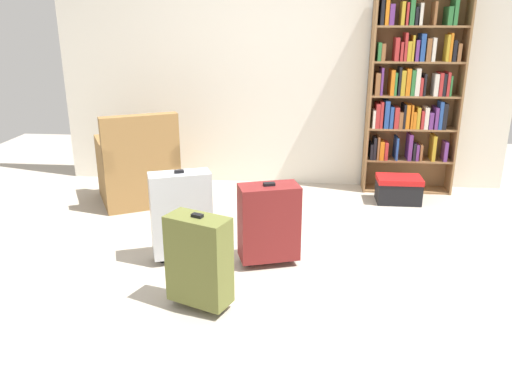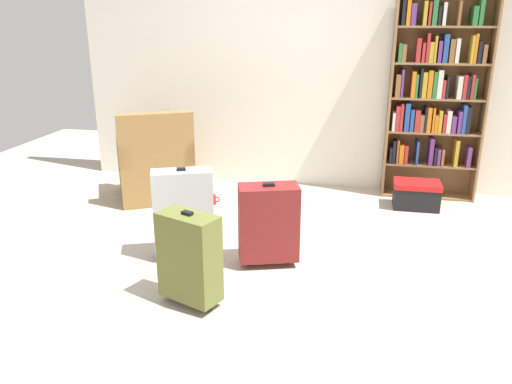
{
  "view_description": "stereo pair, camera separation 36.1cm",
  "coord_description": "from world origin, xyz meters",
  "px_view_note": "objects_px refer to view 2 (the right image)",
  "views": [
    {
      "loc": [
        0.24,
        -3.35,
        1.73
      ],
      "look_at": [
        -0.08,
        0.06,
        0.55
      ],
      "focal_mm": 35.64,
      "sensor_mm": 36.0,
      "label": 1
    },
    {
      "loc": [
        0.59,
        -3.29,
        1.73
      ],
      "look_at": [
        -0.08,
        0.06,
        0.55
      ],
      "focal_mm": 35.64,
      "sensor_mm": 36.0,
      "label": 2
    }
  ],
  "objects_px": {
    "mug": "(212,199)",
    "suitcase_dark_red": "(268,223)",
    "bookshelf": "(435,93)",
    "armchair": "(155,167)",
    "storage_box": "(416,194)",
    "suitcase_olive": "(189,257)",
    "suitcase_silver": "(183,212)"
  },
  "relations": [
    {
      "from": "mug",
      "to": "suitcase_olive",
      "type": "distance_m",
      "value": 1.85
    },
    {
      "from": "bookshelf",
      "to": "mug",
      "type": "height_order",
      "value": "bookshelf"
    },
    {
      "from": "mug",
      "to": "suitcase_olive",
      "type": "height_order",
      "value": "suitcase_olive"
    },
    {
      "from": "bookshelf",
      "to": "suitcase_dark_red",
      "type": "xyz_separation_m",
      "value": [
        -1.29,
        -1.83,
        -0.72
      ]
    },
    {
      "from": "suitcase_olive",
      "to": "suitcase_silver",
      "type": "bearing_deg",
      "value": 112.08
    },
    {
      "from": "storage_box",
      "to": "suitcase_olive",
      "type": "distance_m",
      "value": 2.61
    },
    {
      "from": "bookshelf",
      "to": "suitcase_dark_red",
      "type": "relative_size",
      "value": 3.14
    },
    {
      "from": "bookshelf",
      "to": "suitcase_silver",
      "type": "bearing_deg",
      "value": -136.61
    },
    {
      "from": "suitcase_olive",
      "to": "bookshelf",
      "type": "bearing_deg",
      "value": 55.85
    },
    {
      "from": "bookshelf",
      "to": "suitcase_dark_red",
      "type": "height_order",
      "value": "bookshelf"
    },
    {
      "from": "mug",
      "to": "suitcase_dark_red",
      "type": "height_order",
      "value": "suitcase_dark_red"
    },
    {
      "from": "bookshelf",
      "to": "armchair",
      "type": "height_order",
      "value": "bookshelf"
    },
    {
      "from": "bookshelf",
      "to": "suitcase_olive",
      "type": "distance_m",
      "value": 3.07
    },
    {
      "from": "suitcase_dark_red",
      "to": "mug",
      "type": "bearing_deg",
      "value": 123.64
    },
    {
      "from": "suitcase_olive",
      "to": "mug",
      "type": "bearing_deg",
      "value": 101.93
    },
    {
      "from": "storage_box",
      "to": "armchair",
      "type": "bearing_deg",
      "value": -175.4
    },
    {
      "from": "bookshelf",
      "to": "armchair",
      "type": "bearing_deg",
      "value": -167.44
    },
    {
      "from": "storage_box",
      "to": "suitcase_olive",
      "type": "relative_size",
      "value": 0.68
    },
    {
      "from": "bookshelf",
      "to": "storage_box",
      "type": "xyz_separation_m",
      "value": [
        -0.12,
        -0.39,
        -0.91
      ]
    },
    {
      "from": "mug",
      "to": "suitcase_dark_red",
      "type": "distance_m",
      "value": 1.4
    },
    {
      "from": "mug",
      "to": "suitcase_silver",
      "type": "bearing_deg",
      "value": -84.14
    },
    {
      "from": "bookshelf",
      "to": "suitcase_olive",
      "type": "xyz_separation_m",
      "value": [
        -1.68,
        -2.47,
        -0.72
      ]
    },
    {
      "from": "suitcase_dark_red",
      "to": "suitcase_olive",
      "type": "relative_size",
      "value": 1.0
    },
    {
      "from": "bookshelf",
      "to": "suitcase_dark_red",
      "type": "distance_m",
      "value": 2.35
    },
    {
      "from": "mug",
      "to": "suitcase_dark_red",
      "type": "bearing_deg",
      "value": -56.36
    },
    {
      "from": "suitcase_dark_red",
      "to": "storage_box",
      "type": "bearing_deg",
      "value": 50.67
    },
    {
      "from": "armchair",
      "to": "mug",
      "type": "bearing_deg",
      "value": -8.54
    },
    {
      "from": "bookshelf",
      "to": "mug",
      "type": "relative_size",
      "value": 16.38
    },
    {
      "from": "armchair",
      "to": "storage_box",
      "type": "relative_size",
      "value": 2.22
    },
    {
      "from": "suitcase_silver",
      "to": "mug",
      "type": "bearing_deg",
      "value": 95.86
    },
    {
      "from": "mug",
      "to": "suitcase_dark_red",
      "type": "relative_size",
      "value": 0.19
    },
    {
      "from": "mug",
      "to": "storage_box",
      "type": "bearing_deg",
      "value": 8.68
    }
  ]
}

